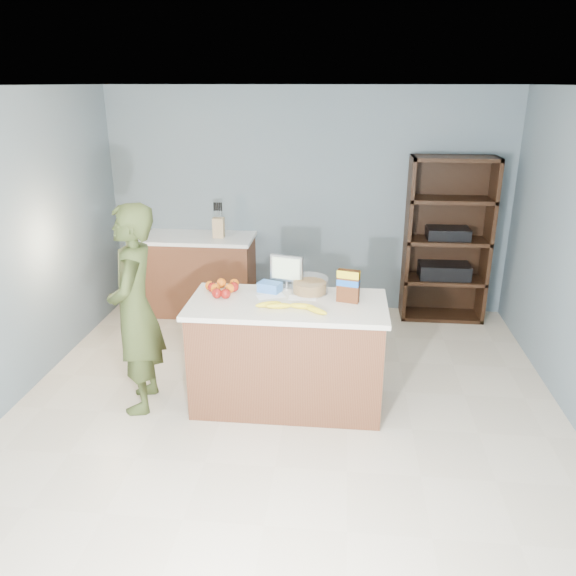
# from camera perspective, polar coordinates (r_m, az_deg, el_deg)

# --- Properties ---
(floor) EXTENTS (4.50, 5.00, 0.02)m
(floor) POSITION_cam_1_polar(r_m,az_deg,el_deg) (4.55, -0.45, -13.45)
(floor) COLOR beige
(floor) RESTS_ON ground
(walls) EXTENTS (4.52, 5.02, 2.51)m
(walls) POSITION_cam_1_polar(r_m,az_deg,el_deg) (3.89, -0.52, 7.26)
(walls) COLOR slate
(walls) RESTS_ON ground
(counter_peninsula) EXTENTS (1.56, 0.76, 0.90)m
(counter_peninsula) POSITION_cam_1_polar(r_m,az_deg,el_deg) (4.60, -0.06, -7.07)
(counter_peninsula) COLOR brown
(counter_peninsula) RESTS_ON ground
(back_cabinet) EXTENTS (1.24, 0.62, 0.90)m
(back_cabinet) POSITION_cam_1_polar(r_m,az_deg,el_deg) (6.52, -8.90, 1.41)
(back_cabinet) COLOR brown
(back_cabinet) RESTS_ON ground
(shelving_unit) EXTENTS (0.90, 0.40, 1.80)m
(shelving_unit) POSITION_cam_1_polar(r_m,az_deg,el_deg) (6.44, 15.76, 4.49)
(shelving_unit) COLOR black
(shelving_unit) RESTS_ON ground
(person) EXTENTS (0.50, 0.67, 1.69)m
(person) POSITION_cam_1_polar(r_m,az_deg,el_deg) (4.56, -15.28, -2.17)
(person) COLOR #35401C
(person) RESTS_ON ground
(knife_block) EXTENTS (0.12, 0.10, 0.31)m
(knife_block) POSITION_cam_1_polar(r_m,az_deg,el_deg) (6.28, -7.07, 6.18)
(knife_block) COLOR tan
(knife_block) RESTS_ON back_cabinet
(envelopes) EXTENTS (0.49, 0.19, 0.00)m
(envelopes) POSITION_cam_1_polar(r_m,az_deg,el_deg) (4.50, -0.16, -0.93)
(envelopes) COLOR white
(envelopes) RESTS_ON counter_peninsula
(bananas) EXTENTS (0.57, 0.23, 0.05)m
(bananas) POSITION_cam_1_polar(r_m,az_deg,el_deg) (4.25, 0.32, -1.90)
(bananas) COLOR yellow
(bananas) RESTS_ON counter_peninsula
(apples) EXTENTS (0.25, 0.25, 0.08)m
(apples) POSITION_cam_1_polar(r_m,az_deg,el_deg) (4.56, -6.70, -0.23)
(apples) COLOR maroon
(apples) RESTS_ON counter_peninsula
(oranges) EXTENTS (0.27, 0.21, 0.08)m
(oranges) POSITION_cam_1_polar(r_m,az_deg,el_deg) (4.67, -6.71, 0.22)
(oranges) COLOR orange
(oranges) RESTS_ON counter_peninsula
(blue_carton) EXTENTS (0.21, 0.17, 0.08)m
(blue_carton) POSITION_cam_1_polar(r_m,az_deg,el_deg) (4.61, -1.86, 0.10)
(blue_carton) COLOR blue
(blue_carton) RESTS_ON counter_peninsula
(salad_bowl) EXTENTS (0.30, 0.30, 0.13)m
(salad_bowl) POSITION_cam_1_polar(r_m,az_deg,el_deg) (4.58, 2.21, 0.22)
(salad_bowl) COLOR #267219
(salad_bowl) RESTS_ON counter_peninsula
(tv) EXTENTS (0.28, 0.12, 0.28)m
(tv) POSITION_cam_1_polar(r_m,az_deg,el_deg) (4.66, -0.14, 1.88)
(tv) COLOR silver
(tv) RESTS_ON counter_peninsula
(cereal_box) EXTENTS (0.18, 0.11, 0.26)m
(cereal_box) POSITION_cam_1_polar(r_m,az_deg,el_deg) (4.38, 6.15, 0.44)
(cereal_box) COLOR #592B14
(cereal_box) RESTS_ON counter_peninsula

